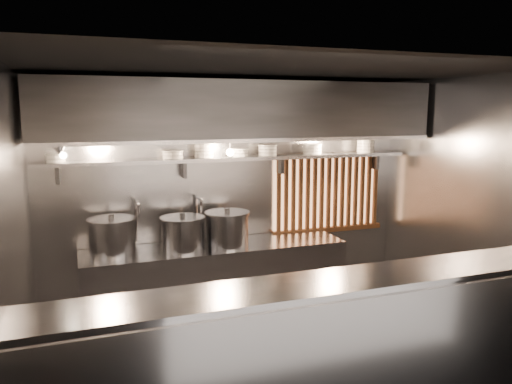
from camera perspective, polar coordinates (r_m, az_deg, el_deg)
floor at (r=5.19m, az=2.43°, el=-18.65°), size 4.50×4.50×0.00m
ceiling at (r=4.60m, az=2.68°, el=13.88°), size 4.50×4.50×0.00m
wall_back at (r=6.09m, az=-2.86°, el=-0.48°), size 4.50×0.00×4.50m
wall_left at (r=4.39m, az=-25.87°, el=-5.25°), size 0.00×3.00×3.00m
wall_right at (r=5.92m, az=23.10°, el=-1.49°), size 0.00×3.00×3.00m
serving_counter at (r=4.16m, az=7.77°, el=-17.42°), size 4.50×0.56×1.13m
cooking_bench at (r=5.90m, az=-4.53°, el=-10.36°), size 3.00×0.70×0.90m
bowl_shelf at (r=5.85m, az=-2.37°, el=3.87°), size 4.40×0.34×0.04m
exhaust_hood at (r=5.62m, az=-1.72°, el=9.21°), size 4.40×0.81×0.65m
wood_screen at (r=6.54m, az=8.22°, el=-0.06°), size 1.56×0.09×1.04m
faucet_left at (r=5.75m, az=-13.48°, el=-2.26°), size 0.04×0.30×0.50m
faucet_right at (r=5.86m, az=-6.67°, el=-1.84°), size 0.04×0.30×0.50m
heat_lamp at (r=5.10m, az=-21.52°, el=4.56°), size 0.25×0.35×0.20m
pendant_bulb at (r=5.70m, az=-2.97°, el=4.55°), size 0.09×0.09×0.19m
stock_pot_left at (r=5.58m, az=-16.12°, el=-4.88°), size 0.53×0.53×0.44m
stock_pot_mid at (r=5.70m, az=-3.30°, el=-4.21°), size 0.63×0.63×0.44m
stock_pot_right at (r=5.59m, az=-8.37°, el=-4.70°), size 0.55×0.55×0.42m
bowl_stack_0 at (r=5.58m, az=-21.92°, el=3.64°), size 0.21×0.21×0.09m
bowl_stack_1 at (r=5.67m, az=-9.49°, el=4.26°), size 0.24×0.24×0.09m
bowl_stack_2 at (r=5.74m, az=-5.95°, el=4.78°), size 0.23×0.23×0.17m
bowl_stack_3 at (r=5.87m, az=-1.78°, el=4.55°), size 0.21×0.21×0.09m
bowl_stack_4 at (r=5.98m, az=1.33°, el=4.82°), size 0.23×0.23×0.13m
bowl_stack_5 at (r=6.22m, az=6.44°, el=4.93°), size 0.24×0.24×0.13m
bowl_stack_6 at (r=6.59m, az=12.41°, el=5.18°), size 0.23×0.23×0.17m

